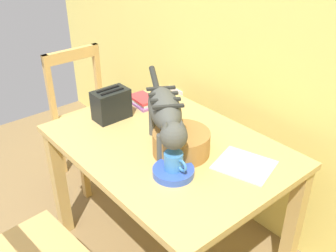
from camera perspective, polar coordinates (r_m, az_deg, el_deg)
The scene contains 10 objects.
wall_rear at distance 2.17m, azimuth 14.41°, elevation 14.14°, with size 4.49×0.11×2.50m.
dining_table at distance 2.00m, azimuth 0.00°, elevation -4.83°, with size 1.21×0.87×0.76m.
cat at distance 1.79m, azimuth -0.38°, elevation 1.96°, with size 0.64×0.40×0.29m.
saucer_bowl at distance 1.72m, azimuth 0.81°, elevation -6.78°, with size 0.19×0.19×0.03m, color #2F4FB9.
coffee_mug at distance 1.69m, azimuth 0.90°, elevation -5.25°, with size 0.13×0.09×0.08m.
magazine at distance 1.82m, azimuth 11.28°, elevation -5.69°, with size 0.25×0.22×0.01m, color silver.
book_stack at distance 2.34m, azimuth -3.73°, elevation 3.76°, with size 0.19×0.13×0.05m.
wicker_basket at distance 1.85m, azimuth 1.98°, elevation -2.45°, with size 0.28×0.28×0.12m.
toaster at distance 2.17m, azimuth -8.42°, elevation 3.18°, with size 0.12×0.20×0.18m.
wooden_chair_far at distance 2.85m, azimuth -11.75°, elevation 1.09°, with size 0.42×0.42×0.95m.
Camera 1 is at (1.22, 0.27, 1.79)m, focal length 41.03 mm.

